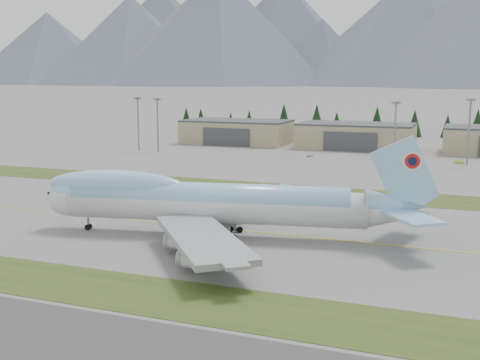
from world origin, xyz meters
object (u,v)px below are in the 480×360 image
at_px(hangar_left, 237,132).
at_px(hangar_center, 356,136).
at_px(service_vehicle_a, 310,157).
at_px(service_vehicle_b, 459,163).
at_px(boeing_747_freighter, 210,202).

relative_size(hangar_left, hangar_center, 1.00).
xyz_separation_m(service_vehicle_a, service_vehicle_b, (54.08, 1.41, 0.00)).
bearing_deg(boeing_747_freighter, hangar_center, 79.58).
distance_m(hangar_left, service_vehicle_a, 56.06).
relative_size(hangar_left, service_vehicle_a, 14.28).
bearing_deg(service_vehicle_a, boeing_747_freighter, -73.49).
relative_size(boeing_747_freighter, hangar_center, 1.59).
bearing_deg(service_vehicle_a, hangar_left, 152.56).
distance_m(hangar_left, service_vehicle_b, 103.49).
xyz_separation_m(boeing_747_freighter, service_vehicle_b, (42.10, 122.28, -6.61)).
relative_size(hangar_left, service_vehicle_b, 13.30).
distance_m(service_vehicle_a, service_vehicle_b, 54.10).
distance_m(boeing_747_freighter, hangar_center, 155.45).
xyz_separation_m(hangar_left, service_vehicle_b, (97.88, -33.16, -5.39)).
bearing_deg(hangar_left, hangar_center, 0.00).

